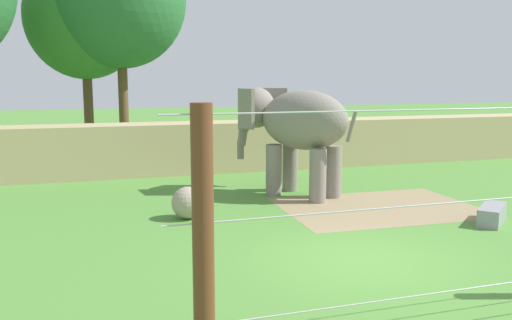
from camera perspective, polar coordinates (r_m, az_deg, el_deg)
ground_plane at (r=11.21m, az=10.90°, el=-10.24°), size 120.00×120.00×0.00m
dirt_patch at (r=15.69m, az=12.79°, el=-4.87°), size 5.55×4.16×0.01m
embankment_wall at (r=21.45m, az=-3.74°, el=1.47°), size 36.00×1.80×1.92m
elephant at (r=16.71m, az=4.08°, el=3.75°), size 3.28×4.01×3.32m
enrichment_ball at (r=14.12m, az=-7.20°, el=-4.48°), size 0.84×0.84×0.84m
cable_fence at (r=8.24m, az=21.85°, el=-5.54°), size 8.74×0.26×3.30m
feed_trough at (r=14.86m, az=23.56°, el=-5.26°), size 1.39×1.29×0.44m
tree_left_of_centre at (r=27.12m, az=-17.59°, el=14.07°), size 5.42×5.42×9.26m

